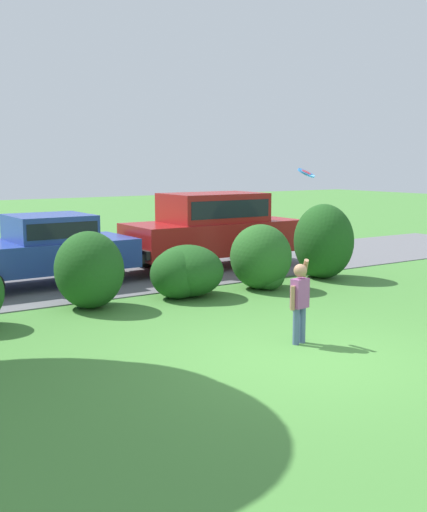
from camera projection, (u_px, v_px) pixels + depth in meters
ground_plane at (307, 359)px, 8.82m from camera, size 80.00×80.00×0.00m
driveway_strip at (96, 279)px, 14.77m from camera, size 28.00×4.40×0.02m
shrub_centre_left at (89, 270)px, 11.81m from camera, size 1.27×1.39×1.44m
shrub_centre at (185, 272)px, 12.81m from camera, size 1.54×1.51×1.05m
shrub_centre_right at (262, 259)px, 13.61m from camera, size 1.30×1.35×1.39m
shrub_far_end at (323, 244)px, 14.89m from camera, size 1.33×1.46×1.74m
parked_sedan at (41, 248)px, 13.91m from camera, size 4.41×2.13×1.56m
parked_suv at (213, 226)px, 16.25m from camera, size 4.72×2.14×1.92m
child_thrower at (300, 297)px, 9.47m from camera, size 0.43×0.30×1.29m
frisbee at (306, 173)px, 9.72m from camera, size 0.30×0.27×0.20m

